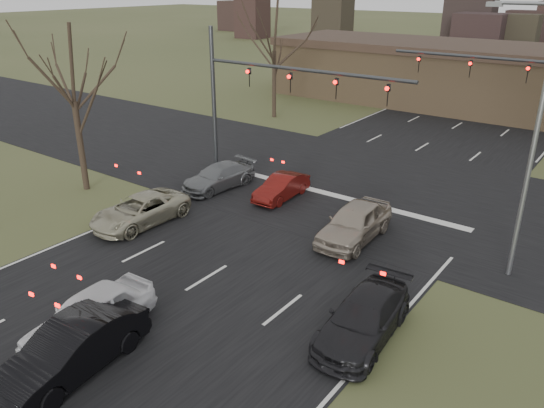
{
  "coord_description": "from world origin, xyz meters",
  "views": [
    {
      "loc": [
        12.16,
        -9.35,
        10.27
      ],
      "look_at": [
        0.54,
        6.38,
        2.0
      ],
      "focal_mm": 35.0,
      "sensor_mm": 36.0,
      "label": 1
    }
  ],
  "objects": [
    {
      "name": "car_silver_suv",
      "position": [
        -5.73,
        4.8,
        0.66
      ],
      "size": [
        2.3,
        4.78,
        1.31
      ],
      "primitive_type": "imported",
      "rotation": [
        0.0,
        0.0,
        -0.02
      ],
      "color": "#ADA88C",
      "rests_on": "ground"
    },
    {
      "name": "building",
      "position": [
        2.0,
        38.0,
        2.67
      ],
      "size": [
        42.4,
        10.4,
        5.3
      ],
      "color": "olive",
      "rests_on": "ground"
    },
    {
      "name": "road_cross",
      "position": [
        0.0,
        15.0,
        0.01
      ],
      "size": [
        200.0,
        14.0,
        0.02
      ],
      "primitive_type": "cube",
      "color": "black",
      "rests_on": "ground"
    },
    {
      "name": "car_white_sedan",
      "position": [
        -0.5,
        -1.68,
        0.75
      ],
      "size": [
        2.0,
        4.49,
        1.5
      ],
      "primitive_type": "imported",
      "rotation": [
        0.0,
        0.0,
        0.05
      ],
      "color": "white",
      "rests_on": "ground"
    },
    {
      "name": "car_red_ahead",
      "position": [
        -2.34,
        11.09,
        0.6
      ],
      "size": [
        1.39,
        3.67,
        1.2
      ],
      "primitive_type": "imported",
      "rotation": [
        0.0,
        0.0,
        0.03
      ],
      "color": "#560F0C",
      "rests_on": "ground"
    },
    {
      "name": "ground",
      "position": [
        0.0,
        0.0,
        0.0
      ],
      "size": [
        360.0,
        360.0,
        0.0
      ],
      "primitive_type": "plane",
      "color": "#444C28",
      "rests_on": "ground"
    },
    {
      "name": "car_silver_ahead",
      "position": [
        2.86,
        9.14,
        0.79
      ],
      "size": [
        2.05,
        4.7,
        1.58
      ],
      "primitive_type": "imported",
      "rotation": [
        0.0,
        0.0,
        0.04
      ],
      "color": "#A49684",
      "rests_on": "ground"
    },
    {
      "name": "car_grey_ahead",
      "position": [
        -5.89,
        10.3,
        0.64
      ],
      "size": [
        2.28,
        4.56,
        1.27
      ],
      "primitive_type": "imported",
      "rotation": [
        0.0,
        0.0,
        -0.12
      ],
      "color": "slate",
      "rests_on": "ground"
    },
    {
      "name": "mast_arm_near",
      "position": [
        -5.23,
        13.0,
        5.07
      ],
      "size": [
        12.12,
        0.24,
        8.0
      ],
      "color": "#383A3D",
      "rests_on": "ground"
    },
    {
      "name": "mast_arm_far",
      "position": [
        6.18,
        23.0,
        5.02
      ],
      "size": [
        11.12,
        0.24,
        8.0
      ],
      "color": "#383A3D",
      "rests_on": "ground"
    },
    {
      "name": "streetlight_right_near",
      "position": [
        8.82,
        10.0,
        5.59
      ],
      "size": [
        2.34,
        0.25,
        10.0
      ],
      "color": "gray",
      "rests_on": "ground"
    },
    {
      "name": "tree_left_near",
      "position": [
        -11.5,
        6.0,
        6.57
      ],
      "size": [
        5.1,
        5.1,
        8.5
      ],
      "color": "black",
      "rests_on": "ground"
    },
    {
      "name": "road_main",
      "position": [
        0.0,
        60.0,
        0.01
      ],
      "size": [
        14.0,
        300.0,
        0.02
      ],
      "primitive_type": "cube",
      "color": "black",
      "rests_on": "ground"
    },
    {
      "name": "car_charcoal_sedan",
      "position": [
        6.32,
        3.3,
        0.67
      ],
      "size": [
        2.25,
        4.76,
        1.34
      ],
      "primitive_type": "imported",
      "rotation": [
        0.0,
        0.0,
        0.08
      ],
      "color": "black",
      "rests_on": "ground"
    },
    {
      "name": "car_black_hatch",
      "position": [
        0.5,
        -2.98,
        0.77
      ],
      "size": [
        2.09,
        4.79,
        1.53
      ],
      "primitive_type": "imported",
      "rotation": [
        0.0,
        0.0,
        0.1
      ],
      "color": "black",
      "rests_on": "ground"
    },
    {
      "name": "tree_left_far",
      "position": [
        -13.0,
        25.0,
        7.34
      ],
      "size": [
        5.7,
        5.7,
        9.5
      ],
      "color": "black",
      "rests_on": "ground"
    }
  ]
}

